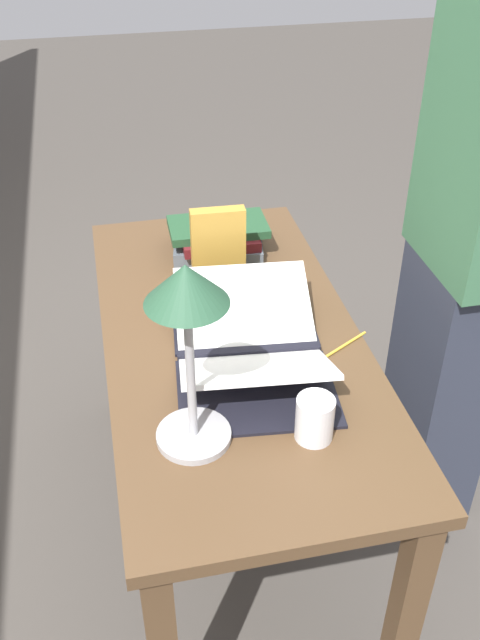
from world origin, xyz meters
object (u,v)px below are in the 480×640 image
(open_book, at_px, (249,344))
(book_stack_tall, at_px, (218,238))
(reading_lamp, at_px, (187,315))
(pencil, at_px, (344,345))
(coffee_mug, at_px, (315,418))
(person_reader, at_px, (467,252))
(book_standing_upright, at_px, (218,248))

(open_book, distance_m, book_stack_tall, 0.50)
(reading_lamp, height_order, pencil, reading_lamp)
(coffee_mug, height_order, person_reader, person_reader)
(coffee_mug, relative_size, pencil, 0.76)
(open_book, xyz_separation_m, reading_lamp, (-0.25, 0.17, 0.28))
(reading_lamp, relative_size, person_reader, 0.24)
(book_stack_tall, distance_m, person_reader, 0.70)
(pencil, bearing_deg, reading_lamp, 119.61)
(open_book, distance_m, reading_lamp, 0.41)
(open_book, bearing_deg, book_stack_tall, 3.43)
(person_reader, bearing_deg, open_book, -79.70)
(coffee_mug, xyz_separation_m, pencil, (0.28, -0.16, -0.05))
(book_standing_upright, bearing_deg, book_stack_tall, -7.80)
(book_stack_tall, height_order, pencil, book_stack_tall)
(book_stack_tall, height_order, reading_lamp, reading_lamp)
(book_standing_upright, height_order, reading_lamp, reading_lamp)
(book_standing_upright, bearing_deg, open_book, -175.46)
(open_book, bearing_deg, book_standing_upright, 7.85)
(open_book, relative_size, coffee_mug, 5.44)
(pencil, bearing_deg, coffee_mug, 149.69)
(book_stack_tall, relative_size, reading_lamp, 0.68)
(reading_lamp, height_order, coffee_mug, reading_lamp)
(open_book, bearing_deg, person_reader, -74.00)
(open_book, distance_m, pencil, 0.24)
(open_book, distance_m, coffee_mug, 0.30)
(open_book, xyz_separation_m, coffee_mug, (-0.29, -0.07, 0.02))
(reading_lamp, bearing_deg, person_reader, -65.13)
(coffee_mug, bearing_deg, pencil, -30.31)
(open_book, height_order, coffee_mug, open_book)
(reading_lamp, bearing_deg, book_standing_upright, -15.75)
(reading_lamp, relative_size, pencil, 3.01)
(book_stack_tall, relative_size, pencil, 2.04)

